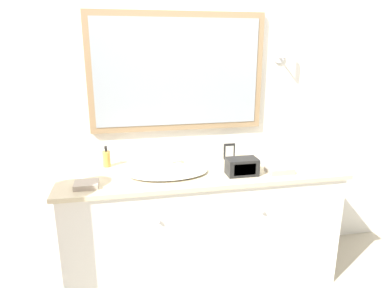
{
  "coord_description": "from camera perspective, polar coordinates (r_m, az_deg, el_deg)",
  "views": [
    {
      "loc": [
        -0.53,
        -1.92,
        1.73
      ],
      "look_at": [
        -0.08,
        0.34,
        1.08
      ],
      "focal_mm": 32.0,
      "sensor_mm": 36.0,
      "label": 1
    }
  ],
  "objects": [
    {
      "name": "wall_back",
      "position": [
        2.69,
        0.06,
        6.28
      ],
      "size": [
        8.0,
        0.18,
        2.55
      ],
      "color": "white",
      "rests_on": "ground_plane"
    },
    {
      "name": "vanity_counter",
      "position": [
        2.65,
        1.63,
        -13.27
      ],
      "size": [
        2.0,
        0.62,
        0.88
      ],
      "color": "white",
      "rests_on": "ground_plane"
    },
    {
      "name": "sink_basin",
      "position": [
        2.4,
        -4.0,
        -4.55
      ],
      "size": [
        0.55,
        0.39,
        0.17
      ],
      "color": "silver",
      "rests_on": "vanity_counter"
    },
    {
      "name": "soap_bottle",
      "position": [
        2.6,
        -14.06,
        -2.34
      ],
      "size": [
        0.06,
        0.06,
        0.16
      ],
      "color": "gold",
      "rests_on": "vanity_counter"
    },
    {
      "name": "appliance_box",
      "position": [
        2.39,
        8.33,
        -3.75
      ],
      "size": [
        0.21,
        0.13,
        0.12
      ],
      "color": "black",
      "rests_on": "vanity_counter"
    },
    {
      "name": "picture_frame",
      "position": [
        2.71,
        6.24,
        -1.22
      ],
      "size": [
        0.09,
        0.01,
        0.13
      ],
      "color": "black",
      "rests_on": "vanity_counter"
    },
    {
      "name": "hand_towel_near_sink",
      "position": [
        2.27,
        -17.2,
        -6.49
      ],
      "size": [
        0.15,
        0.13,
        0.03
      ],
      "color": "#B7A899",
      "rests_on": "vanity_counter"
    },
    {
      "name": "hand_towel_far_corner",
      "position": [
        2.5,
        14.35,
        -4.19
      ],
      "size": [
        0.17,
        0.14,
        0.04
      ],
      "color": "#B7A899",
      "rests_on": "vanity_counter"
    },
    {
      "name": "metal_tray",
      "position": [
        2.68,
        10.69,
        -2.89
      ],
      "size": [
        0.19,
        0.11,
        0.01
      ],
      "color": "#ADADB2",
      "rests_on": "vanity_counter"
    }
  ]
}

